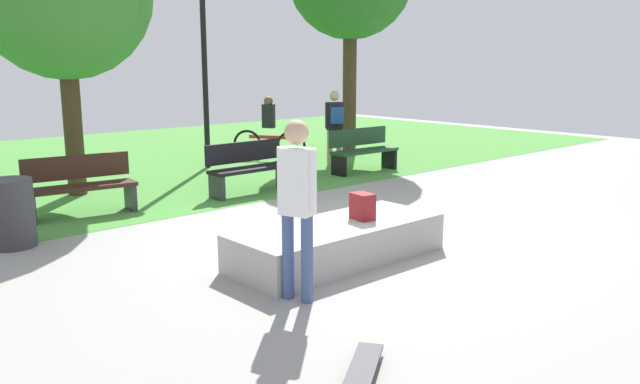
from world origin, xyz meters
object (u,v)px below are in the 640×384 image
(park_bench_far_right, at_px, (80,184))
(park_bench_far_left, at_px, (363,149))
(skater_performing_trick, at_px, (297,196))
(lamp_post, at_px, (204,38))
(park_bench_by_oak, at_px, (249,167))
(pedestrian_with_backpack, at_px, (335,122))
(concrete_ledge, at_px, (338,242))
(backpack_on_ledge, at_px, (362,206))
(skateboard_spare, at_px, (306,228))
(trash_bin, at_px, (11,213))
(cyclist_on_bicycle, at_px, (269,133))
(skateboard_by_ledge, at_px, (363,367))

(park_bench_far_right, bearing_deg, park_bench_far_left, -1.15)
(skater_performing_trick, distance_m, lamp_post, 8.51)
(park_bench_by_oak, bearing_deg, park_bench_far_right, 172.96)
(lamp_post, bearing_deg, pedestrian_with_backpack, -39.80)
(park_bench_far_right, bearing_deg, park_bench_by_oak, -7.04)
(skater_performing_trick, xyz_separation_m, lamp_post, (3.70, 7.47, 1.73))
(concrete_ledge, xyz_separation_m, park_bench_far_left, (4.65, 4.12, 0.26))
(backpack_on_ledge, height_order, skateboard_spare, backpack_on_ledge)
(park_bench_by_oak, xyz_separation_m, lamp_post, (0.98, 2.90, 2.30))
(backpack_on_ledge, bearing_deg, trash_bin, 51.16)
(park_bench_by_oak, xyz_separation_m, trash_bin, (-4.21, -0.71, -0.04))
(skater_performing_trick, xyz_separation_m, skateboard_spare, (1.71, 1.85, -0.99))
(park_bench_far_left, bearing_deg, lamp_post, 128.83)
(concrete_ledge, height_order, backpack_on_ledge, backpack_on_ledge)
(skater_performing_trick, relative_size, skateboard_spare, 2.34)
(backpack_on_ledge, bearing_deg, cyclist_on_bicycle, -21.83)
(lamp_post, distance_m, pedestrian_with_backpack, 3.32)
(concrete_ledge, height_order, cyclist_on_bicycle, cyclist_on_bicycle)
(pedestrian_with_backpack, bearing_deg, lamp_post, 140.20)
(skateboard_by_ledge, relative_size, park_bench_far_left, 0.48)
(lamp_post, bearing_deg, park_bench_far_right, -146.64)
(skateboard_by_ledge, distance_m, pedestrian_with_backpack, 9.74)
(backpack_on_ledge, height_order, skater_performing_trick, skater_performing_trick)
(park_bench_by_oak, relative_size, trash_bin, 1.84)
(skateboard_spare, height_order, park_bench_far_right, park_bench_far_right)
(skateboard_spare, xyz_separation_m, pedestrian_with_backpack, (4.14, 3.82, 0.94))
(lamp_post, xyz_separation_m, cyclist_on_bicycle, (1.74, 0.05, -2.15))
(park_bench_far_right, bearing_deg, pedestrian_with_backpack, 7.11)
(park_bench_by_oak, bearing_deg, trash_bin, -170.40)
(park_bench_by_oak, relative_size, cyclist_on_bicycle, 1.03)
(skateboard_by_ledge, height_order, park_bench_by_oak, park_bench_by_oak)
(concrete_ledge, xyz_separation_m, trash_bin, (-2.69, 3.17, 0.22))
(trash_bin, distance_m, pedestrian_with_backpack, 7.59)
(park_bench_far_left, distance_m, lamp_post, 4.12)
(park_bench_far_left, relative_size, trash_bin, 1.85)
(skateboard_by_ledge, xyz_separation_m, pedestrian_with_backpack, (6.50, 7.20, 0.94))
(park_bench_far_left, height_order, park_bench_by_oak, same)
(concrete_ledge, height_order, skater_performing_trick, skater_performing_trick)
(park_bench_by_oak, bearing_deg, skateboard_spare, -110.50)
(skater_performing_trick, height_order, pedestrian_with_backpack, skater_performing_trick)
(lamp_post, relative_size, trash_bin, 5.31)
(park_bench_far_left, xyz_separation_m, cyclist_on_bicycle, (-0.41, 2.72, 0.15))
(lamp_post, bearing_deg, trash_bin, -145.15)
(park_bench_far_left, relative_size, cyclist_on_bicycle, 1.04)
(concrete_ledge, bearing_deg, backpack_on_ledge, -6.29)
(skateboard_by_ledge, height_order, lamp_post, lamp_post)
(park_bench_far_left, bearing_deg, skater_performing_trick, -140.62)
(park_bench_far_right, bearing_deg, cyclist_on_bicycle, 24.83)
(concrete_ledge, height_order, trash_bin, trash_bin)
(backpack_on_ledge, relative_size, lamp_post, 0.07)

